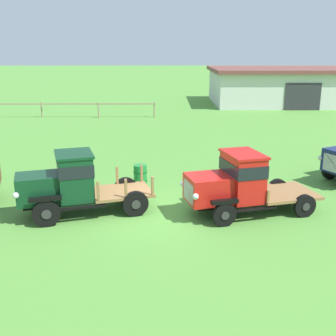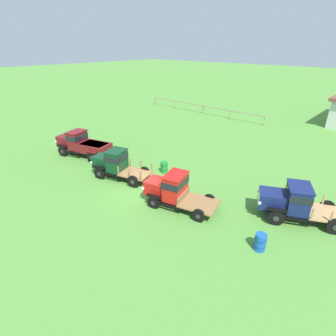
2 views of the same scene
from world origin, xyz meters
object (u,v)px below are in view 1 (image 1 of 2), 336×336
(farm_shed, at_px, (319,86))
(vintage_truck_midrow_center, at_px, (238,183))
(oil_drum_beside_row, at_px, (140,176))
(vintage_truck_second_in_line, at_px, (70,183))

(farm_shed, bearing_deg, vintage_truck_midrow_center, -114.13)
(vintage_truck_midrow_center, relative_size, oil_drum_beside_row, 5.39)
(oil_drum_beside_row, bearing_deg, farm_shed, 57.87)
(farm_shed, bearing_deg, vintage_truck_second_in_line, -122.57)
(vintage_truck_second_in_line, xyz_separation_m, vintage_truck_midrow_center, (5.59, 0.06, -0.05))
(vintage_truck_midrow_center, bearing_deg, oil_drum_beside_row, 140.05)
(vintage_truck_second_in_line, relative_size, vintage_truck_midrow_center, 0.98)
(vintage_truck_second_in_line, bearing_deg, farm_shed, 57.43)
(vintage_truck_second_in_line, bearing_deg, vintage_truck_midrow_center, 0.62)
(vintage_truck_midrow_center, bearing_deg, farm_shed, 65.87)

